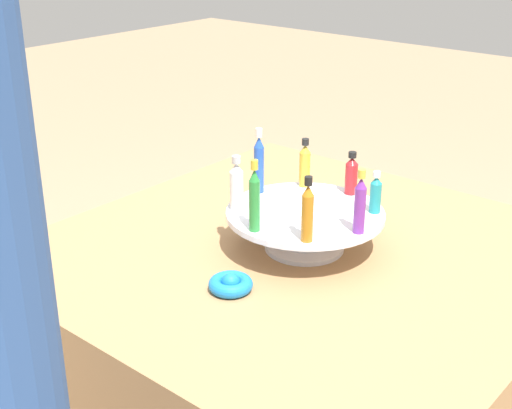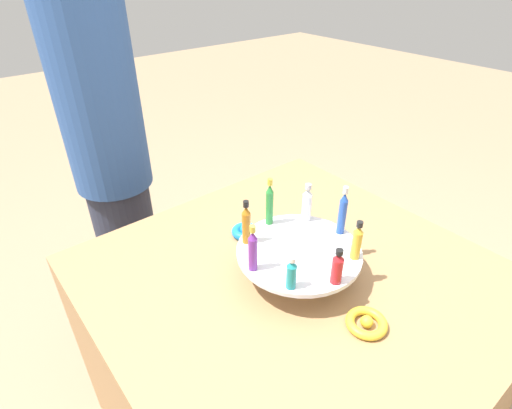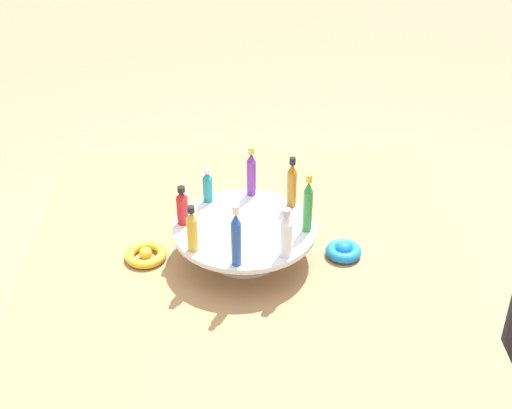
% 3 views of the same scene
% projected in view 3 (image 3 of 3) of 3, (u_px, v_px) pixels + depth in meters
% --- Properties ---
extents(party_table, '(1.01, 1.01, 0.75)m').
position_uv_depth(party_table, '(246.00, 372.00, 1.85)').
color(party_table, '#9E754C').
rests_on(party_table, ground_plane).
extents(display_stand, '(0.33, 0.33, 0.09)m').
position_uv_depth(display_stand, '(245.00, 235.00, 1.62)').
color(display_stand, silver).
rests_on(display_stand, party_table).
extents(bottle_red, '(0.03, 0.03, 0.09)m').
position_uv_depth(bottle_red, '(182.00, 207.00, 1.59)').
color(bottle_red, '#B21E23').
rests_on(bottle_red, display_stand).
extents(bottle_gold, '(0.02, 0.02, 0.11)m').
position_uv_depth(bottle_gold, '(192.00, 230.00, 1.50)').
color(bottle_gold, gold).
rests_on(bottle_gold, display_stand).
extents(bottle_blue, '(0.02, 0.02, 0.14)m').
position_uv_depth(bottle_blue, '(236.00, 238.00, 1.45)').
color(bottle_blue, '#234CAD').
rests_on(bottle_blue, display_stand).
extents(bottle_clear, '(0.03, 0.03, 0.12)m').
position_uv_depth(bottle_clear, '(286.00, 234.00, 1.49)').
color(bottle_clear, silver).
rests_on(bottle_clear, display_stand).
extents(bottle_green, '(0.02, 0.02, 0.14)m').
position_uv_depth(bottle_green, '(308.00, 205.00, 1.56)').
color(bottle_green, '#288438').
rests_on(bottle_green, display_stand).
extents(bottle_amber, '(0.02, 0.02, 0.13)m').
position_uv_depth(bottle_amber, '(292.00, 184.00, 1.65)').
color(bottle_amber, '#AD6B19').
rests_on(bottle_amber, display_stand).
extents(bottle_purple, '(0.02, 0.02, 0.13)m').
position_uv_depth(bottle_purple, '(251.00, 173.00, 1.69)').
color(bottle_purple, '#702D93').
rests_on(bottle_purple, display_stand).
extents(bottle_teal, '(0.02, 0.02, 0.09)m').
position_uv_depth(bottle_teal, '(208.00, 186.00, 1.68)').
color(bottle_teal, teal).
rests_on(bottle_teal, display_stand).
extents(ribbon_bow_blue, '(0.08, 0.08, 0.04)m').
position_uv_depth(ribbon_bow_blue, '(344.00, 251.00, 1.65)').
color(ribbon_bow_blue, blue).
rests_on(ribbon_bow_blue, party_table).
extents(ribbon_bow_gold, '(0.10, 0.10, 0.03)m').
position_uv_depth(ribbon_bow_gold, '(146.00, 254.00, 1.64)').
color(ribbon_bow_gold, gold).
rests_on(ribbon_bow_gold, party_table).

